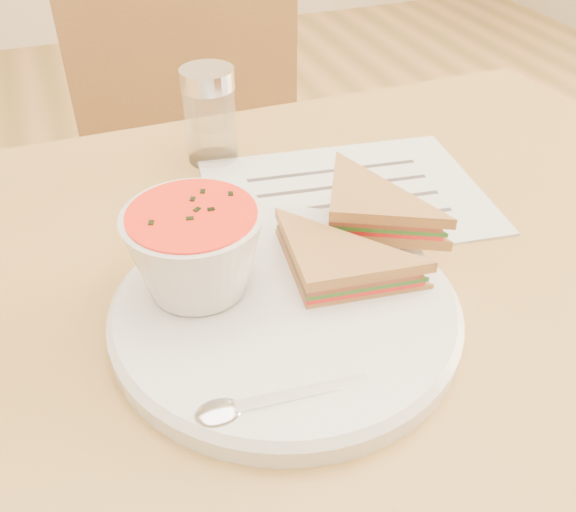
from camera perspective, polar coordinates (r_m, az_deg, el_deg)
name	(u,v)px	position (r m, az deg, el deg)	size (l,w,h in m)	color
dining_table	(288,502)	(0.88, -0.02, -21.00)	(1.00, 0.70, 0.75)	olive
chair_far	(202,225)	(1.17, -7.63, 2.72)	(0.41, 0.41, 0.93)	brown
plate	(285,312)	(0.54, -0.23, -4.98)	(0.29, 0.29, 0.02)	silver
soup_bowl	(196,255)	(0.53, -8.19, 0.11)	(0.11, 0.11, 0.08)	silver
sandwich_half_a	(306,300)	(0.51, 1.65, -3.90)	(0.11, 0.11, 0.03)	#AF7D3D
sandwich_half_b	(328,228)	(0.57, 3.60, 2.52)	(0.11, 0.11, 0.03)	#AF7D3D
spoon	(288,397)	(0.46, 0.03, -12.44)	(0.17, 0.03, 0.01)	silver
paper_menu	(346,196)	(0.70, 5.15, 5.36)	(0.30, 0.22, 0.00)	silver
condiment_shaker	(210,116)	(0.75, -6.94, 12.28)	(0.06, 0.06, 0.11)	silver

